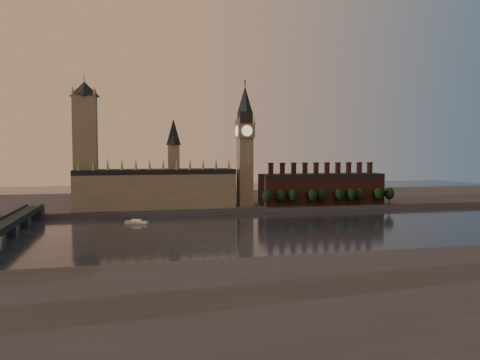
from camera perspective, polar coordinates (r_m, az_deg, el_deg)
name	(u,v)px	position (r m, az deg, el deg)	size (l,w,h in m)	color
ground	(271,233)	(294.21, 3.82, -6.42)	(900.00, 900.00, 0.00)	black
north_bank	(219,200)	(465.59, -2.58, -2.51)	(900.00, 182.00, 4.00)	#454449
south_bank	(454,331)	(144.92, 24.67, -16.41)	(900.00, 180.00, 4.00)	#454449
palace_of_westminster	(157,186)	(393.72, -10.14, -0.78)	(130.00, 30.30, 74.00)	gray
victoria_tower	(85,141)	(393.92, -18.33, 4.55)	(24.00, 24.00, 108.00)	gray
big_ben	(245,144)	(398.65, 0.62, 4.38)	(15.00, 15.00, 107.00)	gray
chimney_block	(321,188)	(422.01, 9.89, -1.02)	(110.00, 25.00, 37.00)	#4E271E
embankment_tree_0	(267,196)	(389.25, 3.34, -1.99)	(8.60, 8.60, 14.88)	black
embankment_tree_1	(281,196)	(393.69, 5.00, -1.94)	(8.60, 8.60, 14.88)	black
embankment_tree_2	(293,196)	(396.31, 6.43, -1.91)	(8.60, 8.60, 14.88)	black
embankment_tree_3	(312,195)	(401.73, 8.79, -1.85)	(8.60, 8.60, 14.88)	black
embankment_tree_4	(322,195)	(406.76, 9.92, -1.80)	(8.60, 8.60, 14.88)	black
embankment_tree_5	(339,195)	(412.44, 11.99, -1.75)	(8.60, 8.60, 14.88)	black
embankment_tree_6	(351,194)	(416.47, 13.40, -1.72)	(8.60, 8.60, 14.88)	black
embankment_tree_7	(359,194)	(421.27, 14.34, -1.68)	(8.60, 8.60, 14.88)	black
embankment_tree_8	(378,194)	(428.60, 16.51, -1.62)	(8.60, 8.60, 14.88)	black
embankment_tree_9	(389,193)	(434.70, 17.74, -1.58)	(8.60, 8.60, 14.88)	black
river_boat	(137,222)	(336.89, -12.49, -5.02)	(16.46, 10.15, 3.18)	silver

